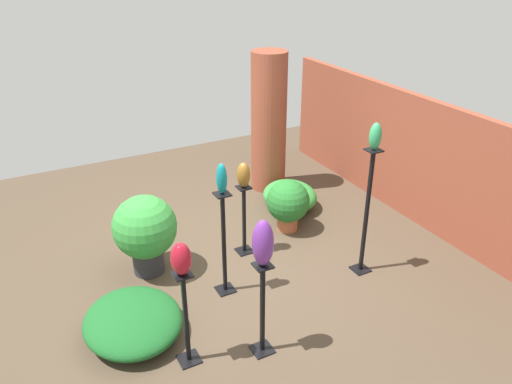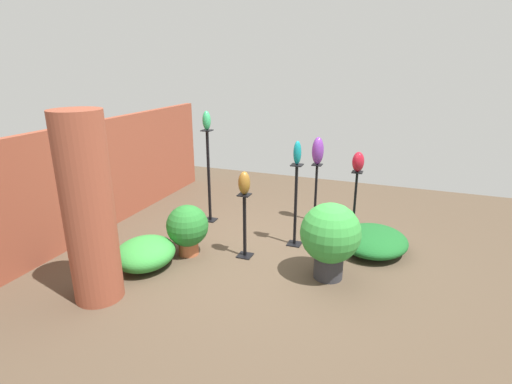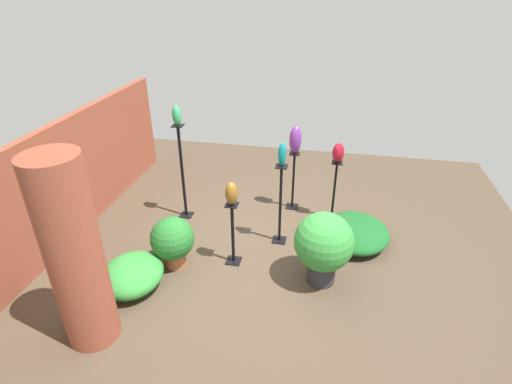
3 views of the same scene
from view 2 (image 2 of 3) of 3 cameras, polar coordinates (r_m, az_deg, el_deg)
ground_plane at (r=5.77m, az=1.69°, el=-8.72°), size 8.00×8.00×0.00m
brick_wall_back at (r=6.83m, az=-20.99°, el=2.24°), size 5.60×0.12×1.75m
brick_pillar at (r=4.69m, az=-22.80°, el=-2.38°), size 0.54×0.54×2.15m
pedestal_jade at (r=6.69m, az=-6.75°, el=1.72°), size 0.20×0.20×1.56m
pedestal_violet at (r=6.78m, az=8.51°, el=-0.54°), size 0.20×0.20×1.00m
pedestal_teal at (r=5.83m, az=5.66°, el=-2.42°), size 0.20×0.20×1.23m
pedestal_ruby at (r=6.49m, az=13.91°, el=-1.79°), size 0.20×0.20×1.00m
pedestal_bronze at (r=5.51m, az=-1.63°, el=-5.29°), size 0.20×0.20×0.92m
art_vase_jade at (r=6.48m, az=-7.07°, el=10.11°), size 0.13×0.13×0.30m
art_vase_violet at (r=6.58m, az=8.83°, el=5.84°), size 0.20×0.19×0.45m
art_vase_teal at (r=5.59m, az=5.93°, el=5.60°), size 0.12×0.11×0.33m
art_vase_ruby at (r=6.29m, az=14.39°, el=4.20°), size 0.20×0.18×0.31m
art_vase_bronze at (r=5.28m, az=-1.69°, el=1.29°), size 0.17×0.16×0.31m
potted_plant_back_center at (r=5.01m, az=10.56°, el=-6.17°), size 0.75×0.75×0.98m
potted_plant_mid_right at (r=5.65m, az=-9.76°, el=-4.98°), size 0.59×0.59×0.73m
foliage_bed_east at (r=5.54m, az=-15.57°, el=-8.43°), size 0.86×0.77×0.38m
foliage_bed_west at (r=6.02m, az=16.37°, el=-6.66°), size 1.09×0.97×0.31m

